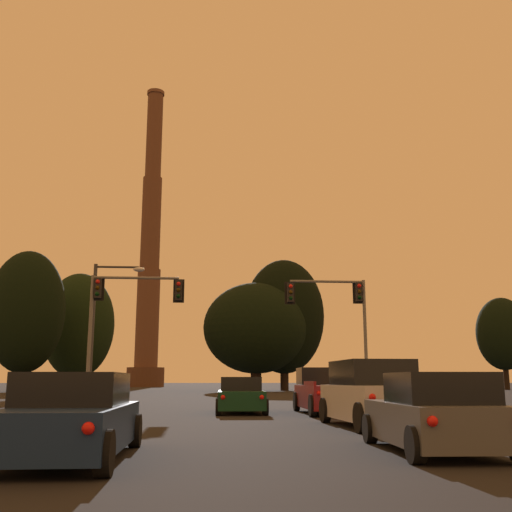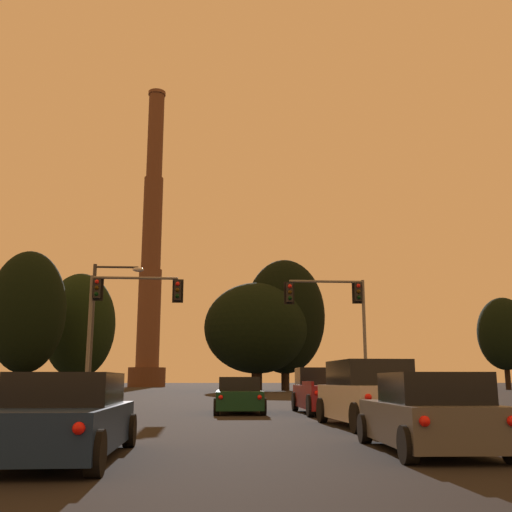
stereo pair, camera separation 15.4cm
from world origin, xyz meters
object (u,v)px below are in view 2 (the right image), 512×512
object	(u,v)px
hatchback_right_lane_third	(429,415)
street_lamp	(101,317)
sedan_left_lane_third	(64,418)
smokestack	(151,264)
suv_right_lane_second	(369,395)
traffic_light_overhead_right	(339,309)
traffic_light_overhead_left	(120,306)
sedan_center_lane_front	(239,396)
pickup_truck_right_lane_front	(325,393)

from	to	relation	value
hatchback_right_lane_third	street_lamp	world-z (taller)	street_lamp
sedan_left_lane_third	smokestack	bearing A→B (deg)	94.65
suv_right_lane_second	traffic_light_overhead_right	bearing A→B (deg)	78.29
traffic_light_overhead_right	traffic_light_overhead_left	world-z (taller)	traffic_light_overhead_right
hatchback_right_lane_third	traffic_light_overhead_right	world-z (taller)	traffic_light_overhead_right
sedan_center_lane_front	smokestack	size ratio (longest dim) A/B	0.08
traffic_light_overhead_right	sedan_center_lane_front	bearing A→B (deg)	-128.45
pickup_truck_right_lane_front	street_lamp	world-z (taller)	street_lamp
pickup_truck_right_lane_front	smokestack	world-z (taller)	smokestack
pickup_truck_right_lane_front	hatchback_right_lane_third	size ratio (longest dim) A/B	1.33
traffic_light_overhead_right	traffic_light_overhead_left	bearing A→B (deg)	-175.09
sedan_center_lane_front	sedan_left_lane_third	bearing A→B (deg)	-102.52
pickup_truck_right_lane_front	traffic_light_overhead_right	xyz separation A→B (m)	(2.35, 7.94, 4.31)
sedan_center_lane_front	traffic_light_overhead_left	distance (m)	9.68
sedan_center_lane_front	sedan_left_lane_third	distance (m)	14.88
sedan_center_lane_front	suv_right_lane_second	bearing A→B (deg)	-65.52
suv_right_lane_second	traffic_light_overhead_right	size ratio (longest dim) A/B	0.74
traffic_light_overhead_right	traffic_light_overhead_left	size ratio (longest dim) A/B	1.01
street_lamp	smokestack	distance (m)	90.50
pickup_truck_right_lane_front	sedan_center_lane_front	distance (m)	3.49
pickup_truck_right_lane_front	sedan_left_lane_third	bearing A→B (deg)	-116.37
sedan_center_lane_front	traffic_light_overhead_right	distance (m)	10.30
hatchback_right_lane_third	smokestack	world-z (taller)	smokestack
hatchback_right_lane_third	traffic_light_overhead_right	distance (m)	21.87
street_lamp	sedan_center_lane_front	bearing A→B (deg)	-48.45
traffic_light_overhead_right	street_lamp	size ratio (longest dim) A/B	0.89
suv_right_lane_second	traffic_light_overhead_left	xyz separation A→B (m)	(-9.28, 14.16, 4.16)
sedan_center_lane_front	traffic_light_overhead_left	xyz separation A→B (m)	(-5.93, 6.27, 4.39)
suv_right_lane_second	street_lamp	distance (m)	19.63
traffic_light_overhead_left	smokestack	size ratio (longest dim) A/B	0.11
traffic_light_overhead_left	smokestack	xyz separation A→B (m)	(-8.07, 89.96, 19.45)
suv_right_lane_second	sedan_left_lane_third	world-z (taller)	suv_right_lane_second
street_lamp	hatchback_right_lane_third	bearing A→B (deg)	-65.36
hatchback_right_lane_third	street_lamp	distance (m)	24.67
hatchback_right_lane_third	traffic_light_overhead_left	bearing A→B (deg)	115.81
suv_right_lane_second	traffic_light_overhead_right	distance (m)	15.92
smokestack	suv_right_lane_second	bearing A→B (deg)	-80.54
suv_right_lane_second	street_lamp	xyz separation A→B (m)	(-10.61, 16.07, 3.82)
sedan_center_lane_front	pickup_truck_right_lane_front	bearing A→B (deg)	-9.50
pickup_truck_right_lane_front	hatchback_right_lane_third	xyz separation A→B (m)	(-0.53, -13.27, -0.14)
pickup_truck_right_lane_front	smokestack	size ratio (longest dim) A/B	0.09
hatchback_right_lane_third	sedan_center_lane_front	world-z (taller)	hatchback_right_lane_third
hatchback_right_lane_third	traffic_light_overhead_left	size ratio (longest dim) A/B	0.63
traffic_light_overhead_right	smokestack	world-z (taller)	smokestack
sedan_left_lane_third	traffic_light_overhead_right	distance (m)	24.06
suv_right_lane_second	smokestack	xyz separation A→B (m)	(-17.35, 104.12, 23.61)
street_lamp	smokestack	bearing A→B (deg)	94.38
hatchback_right_lane_third	smokestack	xyz separation A→B (m)	(-16.89, 110.17, 23.84)
pickup_truck_right_lane_front	traffic_light_overhead_right	bearing A→B (deg)	74.10
sedan_center_lane_front	street_lamp	size ratio (longest dim) A/B	0.62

